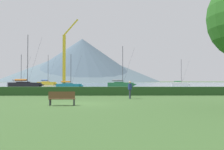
{
  "coord_description": "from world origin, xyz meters",
  "views": [
    {
      "loc": [
        2.21,
        -18.63,
        1.68
      ],
      "look_at": [
        3.56,
        60.33,
        3.43
      ],
      "focal_mm": 41.25,
      "sensor_mm": 36.0,
      "label": 1
    }
  ],
  "objects_px": {
    "park_bench_near_path": "(62,98)",
    "dock_crane": "(65,64)",
    "sailboat_slip_5": "(47,83)",
    "sailboat_slip_7": "(180,84)",
    "sailboat_slip_6": "(20,83)",
    "sailboat_slip_12": "(121,84)",
    "person_seated_viewer": "(130,88)",
    "sailboat_slip_8": "(25,84)",
    "sailboat_slip_2": "(69,85)"
  },
  "relations": [
    {
      "from": "park_bench_near_path",
      "to": "dock_crane",
      "type": "relative_size",
      "value": 0.09
    },
    {
      "from": "sailboat_slip_5",
      "to": "sailboat_slip_7",
      "type": "relative_size",
      "value": 1.37
    },
    {
      "from": "sailboat_slip_7",
      "to": "park_bench_near_path",
      "type": "distance_m",
      "value": 77.03
    },
    {
      "from": "sailboat_slip_6",
      "to": "sailboat_slip_12",
      "type": "bearing_deg",
      "value": -11.87
    },
    {
      "from": "person_seated_viewer",
      "to": "dock_crane",
      "type": "xyz_separation_m",
      "value": [
        -14.78,
        51.77,
        5.75
      ]
    },
    {
      "from": "dock_crane",
      "to": "sailboat_slip_8",
      "type": "bearing_deg",
      "value": -127.14
    },
    {
      "from": "sailboat_slip_7",
      "to": "dock_crane",
      "type": "bearing_deg",
      "value": -148.94
    },
    {
      "from": "park_bench_near_path",
      "to": "person_seated_viewer",
      "type": "distance_m",
      "value": 8.39
    },
    {
      "from": "park_bench_near_path",
      "to": "person_seated_viewer",
      "type": "relative_size",
      "value": 1.08
    },
    {
      "from": "park_bench_near_path",
      "to": "person_seated_viewer",
      "type": "bearing_deg",
      "value": 50.44
    },
    {
      "from": "sailboat_slip_2",
      "to": "sailboat_slip_12",
      "type": "relative_size",
      "value": 0.69
    },
    {
      "from": "sailboat_slip_2",
      "to": "sailboat_slip_7",
      "type": "xyz_separation_m",
      "value": [
        34.46,
        27.37,
        0.01
      ]
    },
    {
      "from": "sailboat_slip_5",
      "to": "park_bench_near_path",
      "type": "bearing_deg",
      "value": -61.74
    },
    {
      "from": "sailboat_slip_2",
      "to": "sailboat_slip_7",
      "type": "distance_m",
      "value": 44.01
    },
    {
      "from": "sailboat_slip_6",
      "to": "dock_crane",
      "type": "relative_size",
      "value": 0.54
    },
    {
      "from": "sailboat_slip_12",
      "to": "person_seated_viewer",
      "type": "bearing_deg",
      "value": -80.51
    },
    {
      "from": "sailboat_slip_5",
      "to": "sailboat_slip_7",
      "type": "height_order",
      "value": "sailboat_slip_5"
    },
    {
      "from": "sailboat_slip_5",
      "to": "dock_crane",
      "type": "height_order",
      "value": "dock_crane"
    },
    {
      "from": "person_seated_viewer",
      "to": "dock_crane",
      "type": "distance_m",
      "value": 54.15
    },
    {
      "from": "sailboat_slip_7",
      "to": "sailboat_slip_5",
      "type": "bearing_deg",
      "value": 171.45
    },
    {
      "from": "sailboat_slip_6",
      "to": "sailboat_slip_7",
      "type": "xyz_separation_m",
      "value": [
        56.06,
        -1.41,
        -0.19
      ]
    },
    {
      "from": "sailboat_slip_2",
      "to": "sailboat_slip_8",
      "type": "distance_m",
      "value": 12.06
    },
    {
      "from": "sailboat_slip_7",
      "to": "person_seated_viewer",
      "type": "xyz_separation_m",
      "value": [
        -23.18,
        -65.04,
        0.41
      ]
    },
    {
      "from": "sailboat_slip_12",
      "to": "person_seated_viewer",
      "type": "relative_size",
      "value": 7.08
    },
    {
      "from": "sailboat_slip_6",
      "to": "person_seated_viewer",
      "type": "height_order",
      "value": "sailboat_slip_6"
    },
    {
      "from": "sailboat_slip_2",
      "to": "sailboat_slip_8",
      "type": "height_order",
      "value": "sailboat_slip_8"
    },
    {
      "from": "sailboat_slip_8",
      "to": "sailboat_slip_12",
      "type": "distance_m",
      "value": 26.15
    },
    {
      "from": "sailboat_slip_8",
      "to": "sailboat_slip_5",
      "type": "bearing_deg",
      "value": 98.61
    },
    {
      "from": "sailboat_slip_6",
      "to": "dock_crane",
      "type": "distance_m",
      "value": 24.05
    },
    {
      "from": "person_seated_viewer",
      "to": "sailboat_slip_5",
      "type": "bearing_deg",
      "value": 106.04
    },
    {
      "from": "sailboat_slip_12",
      "to": "park_bench_near_path",
      "type": "xyz_separation_m",
      "value": [
        -6.95,
        -56.64,
        -0.17
      ]
    },
    {
      "from": "sailboat_slip_6",
      "to": "person_seated_viewer",
      "type": "xyz_separation_m",
      "value": [
        32.88,
        -66.45,
        0.22
      ]
    },
    {
      "from": "sailboat_slip_2",
      "to": "sailboat_slip_7",
      "type": "bearing_deg",
      "value": 51.58
    },
    {
      "from": "sailboat_slip_6",
      "to": "person_seated_viewer",
      "type": "relative_size",
      "value": 6.57
    },
    {
      "from": "sailboat_slip_8",
      "to": "park_bench_near_path",
      "type": "bearing_deg",
      "value": -67.33
    },
    {
      "from": "sailboat_slip_5",
      "to": "sailboat_slip_8",
      "type": "height_order",
      "value": "sailboat_slip_8"
    },
    {
      "from": "sailboat_slip_12",
      "to": "person_seated_viewer",
      "type": "height_order",
      "value": "sailboat_slip_12"
    },
    {
      "from": "park_bench_near_path",
      "to": "person_seated_viewer",
      "type": "height_order",
      "value": "person_seated_viewer"
    },
    {
      "from": "sailboat_slip_8",
      "to": "dock_crane",
      "type": "relative_size",
      "value": 0.67
    },
    {
      "from": "person_seated_viewer",
      "to": "sailboat_slip_6",
      "type": "bearing_deg",
      "value": 114.22
    },
    {
      "from": "sailboat_slip_8",
      "to": "person_seated_viewer",
      "type": "bearing_deg",
      "value": -58.61
    },
    {
      "from": "sailboat_slip_7",
      "to": "dock_crane",
      "type": "relative_size",
      "value": 0.46
    },
    {
      "from": "sailboat_slip_5",
      "to": "sailboat_slip_6",
      "type": "height_order",
      "value": "sailboat_slip_5"
    },
    {
      "from": "sailboat_slip_6",
      "to": "sailboat_slip_7",
      "type": "height_order",
      "value": "sailboat_slip_6"
    },
    {
      "from": "sailboat_slip_5",
      "to": "sailboat_slip_8",
      "type": "xyz_separation_m",
      "value": [
        4.66,
        -42.67,
        0.02
      ]
    },
    {
      "from": "sailboat_slip_2",
      "to": "sailboat_slip_6",
      "type": "height_order",
      "value": "sailboat_slip_6"
    },
    {
      "from": "person_seated_viewer",
      "to": "sailboat_slip_8",
      "type": "bearing_deg",
      "value": 116.89
    },
    {
      "from": "sailboat_slip_6",
      "to": "sailboat_slip_8",
      "type": "height_order",
      "value": "sailboat_slip_8"
    },
    {
      "from": "sailboat_slip_5",
      "to": "dock_crane",
      "type": "relative_size",
      "value": 0.63
    },
    {
      "from": "sailboat_slip_5",
      "to": "sailboat_slip_8",
      "type": "bearing_deg",
      "value": -69.37
    }
  ]
}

